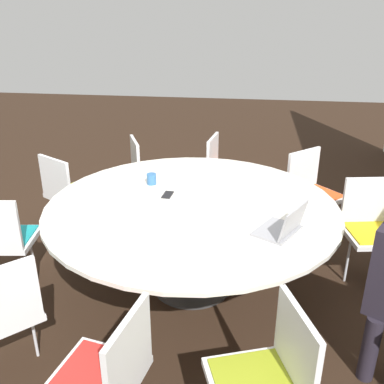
{
  "coord_description": "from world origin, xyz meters",
  "views": [
    {
      "loc": [
        2.91,
        0.41,
        2.1
      ],
      "look_at": [
        0.0,
        0.0,
        0.84
      ],
      "focal_mm": 40.0,
      "sensor_mm": 36.0,
      "label": 1
    }
  ],
  "objects_px": {
    "chair_9": "(269,374)",
    "chair_4": "(148,170)",
    "laptop": "(283,227)",
    "chair_5": "(68,189)",
    "chair_1": "(372,223)",
    "chair_8": "(107,372)",
    "coffee_cup": "(152,179)",
    "chair_3": "(224,169)",
    "chair_6": "(2,235)",
    "cell_phone": "(168,195)",
    "chair_2": "(312,188)"
  },
  "relations": [
    {
      "from": "chair_5",
      "to": "laptop",
      "type": "height_order",
      "value": "laptop"
    },
    {
      "from": "chair_1",
      "to": "chair_9",
      "type": "xyz_separation_m",
      "value": [
        1.69,
        -0.87,
        0.0
      ]
    },
    {
      "from": "chair_1",
      "to": "chair_5",
      "type": "xyz_separation_m",
      "value": [
        -0.34,
        -2.72,
        0.0
      ]
    },
    {
      "from": "laptop",
      "to": "cell_phone",
      "type": "distance_m",
      "value": 1.01
    },
    {
      "from": "chair_8",
      "to": "coffee_cup",
      "type": "relative_size",
      "value": 9.28
    },
    {
      "from": "chair_5",
      "to": "cell_phone",
      "type": "bearing_deg",
      "value": 3.85
    },
    {
      "from": "coffee_cup",
      "to": "chair_5",
      "type": "bearing_deg",
      "value": -109.51
    },
    {
      "from": "chair_2",
      "to": "chair_4",
      "type": "bearing_deg",
      "value": -51.47
    },
    {
      "from": "chair_4",
      "to": "chair_8",
      "type": "relative_size",
      "value": 1.0
    },
    {
      "from": "chair_2",
      "to": "laptop",
      "type": "distance_m",
      "value": 1.49
    },
    {
      "from": "chair_6",
      "to": "chair_3",
      "type": "bearing_deg",
      "value": 39.58
    },
    {
      "from": "chair_3",
      "to": "chair_5",
      "type": "relative_size",
      "value": 1.0
    },
    {
      "from": "cell_phone",
      "to": "chair_5",
      "type": "bearing_deg",
      "value": -116.25
    },
    {
      "from": "chair_9",
      "to": "chair_1",
      "type": "bearing_deg",
      "value": -46.9
    },
    {
      "from": "chair_4",
      "to": "chair_5",
      "type": "distance_m",
      "value": 0.89
    },
    {
      "from": "chair_4",
      "to": "chair_9",
      "type": "height_order",
      "value": "same"
    },
    {
      "from": "chair_3",
      "to": "chair_4",
      "type": "xyz_separation_m",
      "value": [
        0.15,
        -0.81,
        0.0
      ]
    },
    {
      "from": "chair_8",
      "to": "chair_2",
      "type": "bearing_deg",
      "value": -15.57
    },
    {
      "from": "laptop",
      "to": "chair_9",
      "type": "bearing_deg",
      "value": 23.99
    },
    {
      "from": "chair_6",
      "to": "cell_phone",
      "type": "xyz_separation_m",
      "value": [
        -0.4,
        1.22,
        0.24
      ]
    },
    {
      "from": "chair_8",
      "to": "coffee_cup",
      "type": "height_order",
      "value": "chair_8"
    },
    {
      "from": "chair_2",
      "to": "chair_4",
      "type": "relative_size",
      "value": 1.0
    },
    {
      "from": "laptop",
      "to": "cell_phone",
      "type": "relative_size",
      "value": 2.74
    },
    {
      "from": "chair_5",
      "to": "chair_1",
      "type": "bearing_deg",
      "value": 23.02
    },
    {
      "from": "chair_9",
      "to": "coffee_cup",
      "type": "bearing_deg",
      "value": 9.39
    },
    {
      "from": "chair_9",
      "to": "chair_4",
      "type": "bearing_deg",
      "value": 4.96
    },
    {
      "from": "chair_4",
      "to": "chair_6",
      "type": "distance_m",
      "value": 1.75
    },
    {
      "from": "chair_3",
      "to": "chair_6",
      "type": "height_order",
      "value": "same"
    },
    {
      "from": "chair_1",
      "to": "chair_6",
      "type": "xyz_separation_m",
      "value": [
        0.6,
        -2.86,
        0.0
      ]
    },
    {
      "from": "chair_5",
      "to": "coffee_cup",
      "type": "bearing_deg",
      "value": 10.58
    },
    {
      "from": "chair_1",
      "to": "chair_2",
      "type": "height_order",
      "value": "same"
    },
    {
      "from": "chair_4",
      "to": "laptop",
      "type": "height_order",
      "value": "laptop"
    },
    {
      "from": "chair_1",
      "to": "chair_5",
      "type": "height_order",
      "value": "same"
    },
    {
      "from": "chair_3",
      "to": "cell_phone",
      "type": "bearing_deg",
      "value": -6.98
    },
    {
      "from": "chair_5",
      "to": "chair_6",
      "type": "distance_m",
      "value": 0.95
    },
    {
      "from": "chair_2",
      "to": "chair_5",
      "type": "relative_size",
      "value": 1.0
    },
    {
      "from": "coffee_cup",
      "to": "chair_6",
      "type": "bearing_deg",
      "value": -59.39
    },
    {
      "from": "chair_6",
      "to": "chair_8",
      "type": "bearing_deg",
      "value": -51.71
    },
    {
      "from": "chair_6",
      "to": "coffee_cup",
      "type": "bearing_deg",
      "value": 22.83
    },
    {
      "from": "chair_4",
      "to": "chair_6",
      "type": "bearing_deg",
      "value": -50.63
    },
    {
      "from": "chair_1",
      "to": "cell_phone",
      "type": "bearing_deg",
      "value": -3.82
    },
    {
      "from": "chair_9",
      "to": "cell_phone",
      "type": "bearing_deg",
      "value": 7.63
    },
    {
      "from": "chair_4",
      "to": "chair_1",
      "type": "bearing_deg",
      "value": 40.79
    },
    {
      "from": "chair_1",
      "to": "chair_3",
      "type": "height_order",
      "value": "same"
    },
    {
      "from": "chair_8",
      "to": "laptop",
      "type": "bearing_deg",
      "value": -28.08
    },
    {
      "from": "chair_1",
      "to": "chair_6",
      "type": "distance_m",
      "value": 2.92
    },
    {
      "from": "coffee_cup",
      "to": "chair_9",
      "type": "bearing_deg",
      "value": 29.13
    },
    {
      "from": "chair_9",
      "to": "laptop",
      "type": "distance_m",
      "value": 1.02
    },
    {
      "from": "chair_8",
      "to": "laptop",
      "type": "xyz_separation_m",
      "value": [
        -1.07,
        0.87,
        0.29
      ]
    },
    {
      "from": "chair_5",
      "to": "cell_phone",
      "type": "xyz_separation_m",
      "value": [
        0.53,
        1.08,
        0.24
      ]
    }
  ]
}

